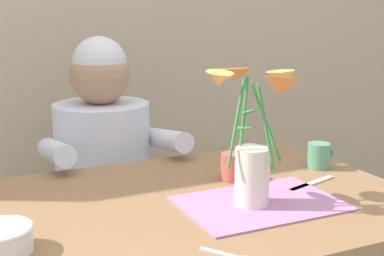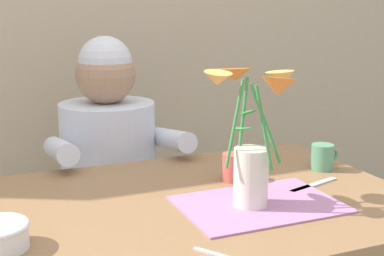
{
  "view_description": "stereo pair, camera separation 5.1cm",
  "coord_description": "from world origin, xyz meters",
  "px_view_note": "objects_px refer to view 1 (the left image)",
  "views": [
    {
      "loc": [
        -0.53,
        -1.18,
        1.23
      ],
      "look_at": [
        0.04,
        0.05,
        0.92
      ],
      "focal_mm": 49.4,
      "sensor_mm": 36.0,
      "label": 1
    },
    {
      "loc": [
        -0.48,
        -1.2,
        1.23
      ],
      "look_at": [
        0.04,
        0.05,
        0.92
      ],
      "focal_mm": 49.4,
      "sensor_mm": 36.0,
      "label": 2
    }
  ],
  "objects_px": {
    "seated_person": "(105,194)",
    "flower_vase": "(254,135)",
    "ceramic_bowl": "(0,238)",
    "coffee_cup": "(233,167)",
    "dinner_knife": "(312,183)",
    "ceramic_mug": "(319,156)"
  },
  "relations": [
    {
      "from": "ceramic_mug",
      "to": "coffee_cup",
      "type": "distance_m",
      "value": 0.3
    },
    {
      "from": "flower_vase",
      "to": "dinner_knife",
      "type": "relative_size",
      "value": 1.82
    },
    {
      "from": "ceramic_mug",
      "to": "coffee_cup",
      "type": "xyz_separation_m",
      "value": [
        -0.3,
        0.01,
        0.0
      ]
    },
    {
      "from": "dinner_knife",
      "to": "ceramic_bowl",
      "type": "bearing_deg",
      "value": 168.88
    },
    {
      "from": "seated_person",
      "to": "ceramic_mug",
      "type": "xyz_separation_m",
      "value": [
        0.54,
        -0.53,
        0.22
      ]
    },
    {
      "from": "seated_person",
      "to": "flower_vase",
      "type": "bearing_deg",
      "value": -77.46
    },
    {
      "from": "dinner_knife",
      "to": "ceramic_mug",
      "type": "xyz_separation_m",
      "value": [
        0.11,
        0.12,
        0.04
      ]
    },
    {
      "from": "dinner_knife",
      "to": "coffee_cup",
      "type": "xyz_separation_m",
      "value": [
        -0.18,
        0.13,
        0.04
      ]
    },
    {
      "from": "coffee_cup",
      "to": "ceramic_bowl",
      "type": "bearing_deg",
      "value": -162.34
    },
    {
      "from": "ceramic_bowl",
      "to": "seated_person",
      "type": "bearing_deg",
      "value": 60.32
    },
    {
      "from": "flower_vase",
      "to": "dinner_knife",
      "type": "bearing_deg",
      "value": 16.33
    },
    {
      "from": "coffee_cup",
      "to": "dinner_knife",
      "type": "bearing_deg",
      "value": -34.89
    },
    {
      "from": "coffee_cup",
      "to": "ceramic_mug",
      "type": "bearing_deg",
      "value": -1.97
    },
    {
      "from": "seated_person",
      "to": "ceramic_mug",
      "type": "bearing_deg",
      "value": -46.32
    },
    {
      "from": "ceramic_bowl",
      "to": "dinner_knife",
      "type": "distance_m",
      "value": 0.85
    },
    {
      "from": "seated_person",
      "to": "ceramic_mug",
      "type": "height_order",
      "value": "seated_person"
    },
    {
      "from": "ceramic_bowl",
      "to": "coffee_cup",
      "type": "height_order",
      "value": "coffee_cup"
    },
    {
      "from": "seated_person",
      "to": "flower_vase",
      "type": "relative_size",
      "value": 3.28
    },
    {
      "from": "flower_vase",
      "to": "seated_person",
      "type": "bearing_deg",
      "value": 104.84
    },
    {
      "from": "seated_person",
      "to": "dinner_knife",
      "type": "bearing_deg",
      "value": -58.62
    },
    {
      "from": "ceramic_mug",
      "to": "dinner_knife",
      "type": "bearing_deg",
      "value": -134.12
    },
    {
      "from": "dinner_knife",
      "to": "coffee_cup",
      "type": "bearing_deg",
      "value": 128.52
    }
  ]
}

